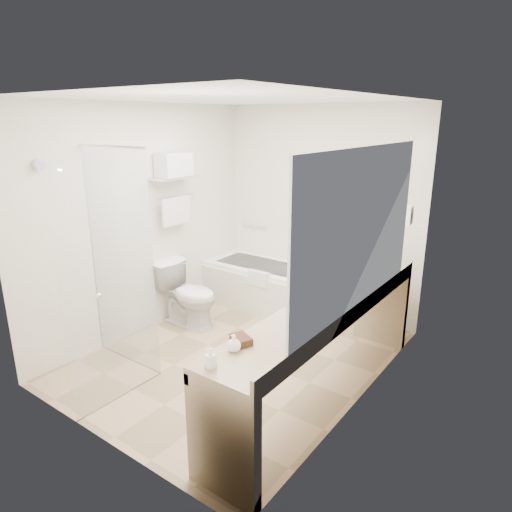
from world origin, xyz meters
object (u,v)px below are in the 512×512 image
Objects in this scene: vanity_counter at (323,331)px; toilet at (189,295)px; amenity_basket at (241,340)px; water_bottle_left at (356,269)px; bathtub at (268,286)px.

toilet is at bearing 168.04° from vanity_counter.
water_bottle_left reaches higher than amenity_basket.
toilet is 4.77× the size of amenity_basket.
bathtub is 8.65× the size of water_bottle_left.
bathtub is at bearing 120.66° from amenity_basket.
bathtub is 1.65m from water_bottle_left.
water_bottle_left is (0.06, 1.74, 0.06)m from amenity_basket.
amenity_basket is (1.35, -2.28, 0.60)m from bathtub.
water_bottle_left is at bearing -78.05° from toilet.
bathtub is at bearing 159.26° from water_bottle_left.
bathtub is 1.07m from toilet.
vanity_counter reaches higher than amenity_basket.
toilet is 2.28m from amenity_basket.
bathtub is 2.71m from amenity_basket.
bathtub is 0.59× the size of vanity_counter.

